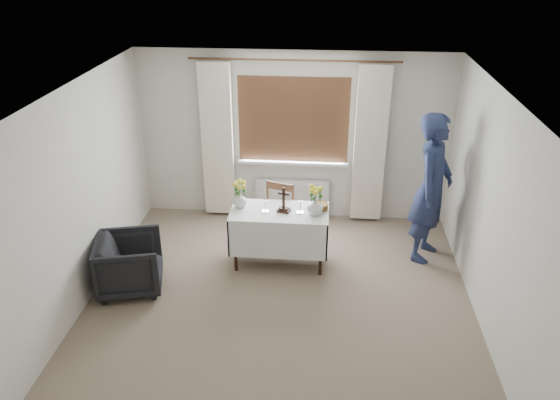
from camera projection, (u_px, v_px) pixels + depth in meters
The scene contains 12 objects.
ground at pixel (278, 314), 6.22m from camera, with size 5.00×5.00×0.00m, color #86725D.
altar_table at pixel (280, 237), 7.04m from camera, with size 1.24×0.64×0.76m, color white.
wooden_chair at pixel (275, 219), 7.30m from camera, with size 0.43×0.43×0.94m, color #57341E, non-canonical shape.
armchair at pixel (130, 264), 6.54m from camera, with size 0.73×0.76×0.69m, color black.
person at pixel (432, 188), 6.95m from camera, with size 0.72×0.47×1.98m, color navy.
radiator at pixel (292, 199), 8.25m from camera, with size 1.10×0.10×0.60m, color silver.
wooden_cross at pixel (284, 200), 6.79m from camera, with size 0.16×0.11×0.33m, color black, non-canonical shape.
candlestick_left at pixel (265, 200), 6.79m from camera, with size 0.09×0.09×0.31m, color silver, non-canonical shape.
candlestick_right at pixel (300, 201), 6.76m from camera, with size 0.10×0.10×0.34m, color silver, non-canonical shape.
flower_vase_left at pixel (240, 200), 6.94m from camera, with size 0.18×0.18×0.19m, color silver.
flower_vase_right at pixel (315, 207), 6.75m from camera, with size 0.20×0.20×0.21m, color silver.
wicker_basket at pixel (320, 206), 6.91m from camera, with size 0.21×0.21×0.08m, color brown.
Camera 1 is at (0.47, -4.99, 3.91)m, focal length 35.00 mm.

